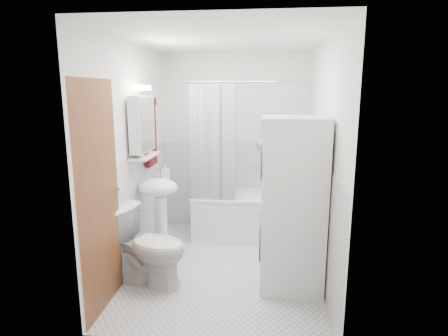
# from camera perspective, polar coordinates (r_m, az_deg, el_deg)

# --- Properties ---
(floor) EXTENTS (2.60, 2.60, 0.00)m
(floor) POSITION_cam_1_polar(r_m,az_deg,el_deg) (4.26, 0.17, -14.76)
(floor) COLOR silver
(floor) RESTS_ON ground
(room_walls) EXTENTS (2.60, 2.60, 2.60)m
(room_walls) POSITION_cam_1_polar(r_m,az_deg,el_deg) (3.84, 0.19, 5.53)
(room_walls) COLOR white
(room_walls) RESTS_ON ground
(wainscot) EXTENTS (1.98, 2.58, 2.58)m
(wainscot) POSITION_cam_1_polar(r_m,az_deg,el_deg) (4.31, 0.59, -5.85)
(wainscot) COLOR white
(wainscot) RESTS_ON ground
(door) EXTENTS (0.05, 2.00, 2.00)m
(door) POSITION_cam_1_polar(r_m,az_deg,el_deg) (3.63, -15.87, -3.11)
(door) COLOR brown
(door) RESTS_ON ground
(bathtub) EXTENTS (1.51, 0.72, 0.58)m
(bathtub) POSITION_cam_1_polar(r_m,az_deg,el_deg) (4.98, 4.19, -6.86)
(bathtub) COLOR white
(bathtub) RESTS_ON ground
(tub_spout) EXTENTS (0.04, 0.12, 0.04)m
(tub_spout) POSITION_cam_1_polar(r_m,az_deg,el_deg) (5.15, 6.65, 0.38)
(tub_spout) COLOR silver
(tub_spout) RESTS_ON room_walls
(curtain_rod) EXTENTS (1.69, 0.02, 0.02)m
(curtain_rod) POSITION_cam_1_polar(r_m,az_deg,el_deg) (4.42, 4.38, 12.96)
(curtain_rod) COLOR silver
(curtain_rod) RESTS_ON room_walls
(shower_curtain) EXTENTS (0.55, 0.02, 1.45)m
(shower_curtain) POSITION_cam_1_polar(r_m,az_deg,el_deg) (4.51, -1.77, 3.41)
(shower_curtain) COLOR #121A42
(shower_curtain) RESTS_ON curtain_rod
(sink) EXTENTS (0.44, 0.37, 1.04)m
(sink) POSITION_cam_1_polar(r_m,az_deg,el_deg) (4.25, -9.87, -4.84)
(sink) COLOR white
(sink) RESTS_ON ground
(medicine_cabinet) EXTENTS (0.13, 0.50, 0.71)m
(medicine_cabinet) POSITION_cam_1_polar(r_m,az_deg,el_deg) (4.12, -12.36, 6.78)
(medicine_cabinet) COLOR white
(medicine_cabinet) RESTS_ON room_walls
(shelf) EXTENTS (0.18, 0.54, 0.02)m
(shelf) POSITION_cam_1_polar(r_m,az_deg,el_deg) (4.16, -11.95, 1.77)
(shelf) COLOR silver
(shelf) RESTS_ON room_walls
(shower_caddy) EXTENTS (0.22, 0.06, 0.02)m
(shower_caddy) POSITION_cam_1_polar(r_m,az_deg,el_deg) (5.09, 7.28, 3.14)
(shower_caddy) COLOR silver
(shower_caddy) RESTS_ON room_walls
(towel) EXTENTS (0.07, 0.33, 0.80)m
(towel) POSITION_cam_1_polar(r_m,az_deg,el_deg) (4.51, -11.14, 5.52)
(towel) COLOR maroon
(towel) RESTS_ON room_walls
(washer_dryer) EXTENTS (0.60, 0.59, 1.67)m
(washer_dryer) POSITION_cam_1_polar(r_m,az_deg,el_deg) (3.66, 10.32, -5.43)
(washer_dryer) COLOR white
(washer_dryer) RESTS_ON ground
(toilet) EXTENTS (0.88, 0.64, 0.78)m
(toilet) POSITION_cam_1_polar(r_m,az_deg,el_deg) (3.86, -11.46, -11.64)
(toilet) COLOR white
(toilet) RESTS_ON ground
(soap_pump) EXTENTS (0.08, 0.17, 0.08)m
(soap_pump) POSITION_cam_1_polar(r_m,az_deg,el_deg) (4.30, -8.92, -1.20)
(soap_pump) COLOR gray
(soap_pump) RESTS_ON sink
(shelf_bottle) EXTENTS (0.07, 0.18, 0.07)m
(shelf_bottle) POSITION_cam_1_polar(r_m,az_deg,el_deg) (4.02, -12.63, 2.07)
(shelf_bottle) COLOR gray
(shelf_bottle) RESTS_ON shelf
(shelf_cup) EXTENTS (0.10, 0.09, 0.10)m
(shelf_cup) POSITION_cam_1_polar(r_m,az_deg,el_deg) (4.27, -11.49, 2.88)
(shelf_cup) COLOR gray
(shelf_cup) RESTS_ON shelf
(shampoo_a) EXTENTS (0.13, 0.17, 0.13)m
(shampoo_a) POSITION_cam_1_polar(r_m,az_deg,el_deg) (5.08, 5.59, 4.02)
(shampoo_a) COLOR gray
(shampoo_a) RESTS_ON shower_caddy
(shampoo_b) EXTENTS (0.08, 0.21, 0.08)m
(shampoo_b) POSITION_cam_1_polar(r_m,az_deg,el_deg) (5.09, 6.94, 3.71)
(shampoo_b) COLOR #254695
(shampoo_b) RESTS_ON shower_caddy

